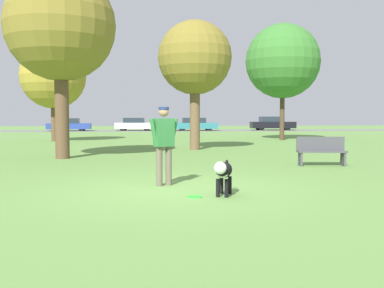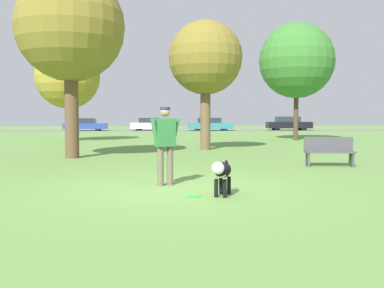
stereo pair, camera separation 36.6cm
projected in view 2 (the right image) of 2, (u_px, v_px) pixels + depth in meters
ground_plane at (175, 189)px, 8.82m from camera, size 120.00×120.00×0.00m
far_road_strip at (171, 131)px, 45.49m from camera, size 120.00×6.00×0.01m
person at (165, 140)px, 9.26m from camera, size 0.63×0.37×1.63m
dog at (222, 171)px, 8.03m from camera, size 0.49×1.01×0.65m
frisbee at (193, 197)px, 7.97m from camera, size 0.27×0.27×0.02m
tree_far_left at (68, 77)px, 25.97m from camera, size 3.72×3.72×5.61m
tree_mid_center at (205, 58)px, 19.12m from camera, size 3.16×3.16×5.52m
tree_far_right at (297, 61)px, 26.78m from camera, size 4.48×4.48×7.01m
tree_near_left at (70, 28)px, 15.21m from camera, size 3.69×3.69×6.32m
parked_car_blue at (85, 125)px, 44.79m from camera, size 4.28×1.89×1.26m
parked_car_white at (150, 124)px, 45.35m from camera, size 4.02×1.88×1.30m
parked_car_teal at (210, 124)px, 45.38m from camera, size 4.48×1.81×1.31m
parked_car_black at (289, 124)px, 46.41m from camera, size 4.61×1.98×1.43m
park_bench at (329, 151)px, 12.89m from camera, size 1.43×0.55×0.84m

